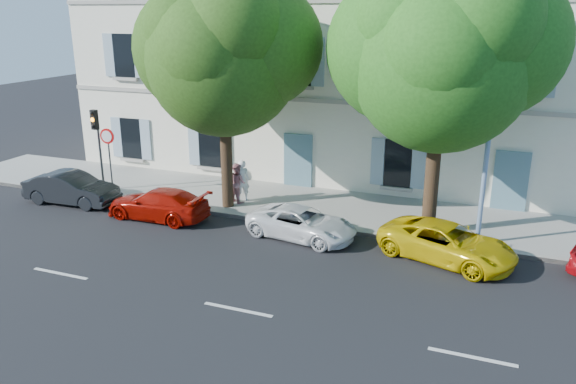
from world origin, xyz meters
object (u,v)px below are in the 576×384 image
at_px(car_dark_sedan, 71,188).
at_px(tree_left, 223,59).
at_px(pedestrian_b, 237,183).
at_px(tree_right, 442,61).
at_px(car_white_coupe, 302,223).
at_px(traffic_light, 97,133).
at_px(car_yellow_supercar, 447,243).
at_px(car_red_coupe, 158,204).
at_px(pedestrian_a, 242,180).
at_px(road_sign, 108,147).
at_px(street_lamp, 492,110).

distance_m(car_dark_sedan, tree_left, 8.40).
bearing_deg(pedestrian_b, tree_right, -155.27).
bearing_deg(car_white_coupe, traffic_light, 89.85).
bearing_deg(car_yellow_supercar, traffic_light, 101.92).
xyz_separation_m(car_red_coupe, pedestrian_a, (2.27, 2.70, 0.42)).
height_order(car_white_coupe, car_yellow_supercar, car_yellow_supercar).
bearing_deg(road_sign, car_dark_sedan, -125.35).
height_order(car_red_coupe, car_yellow_supercar, car_yellow_supercar).
height_order(tree_left, pedestrian_b, tree_left).
bearing_deg(pedestrian_a, road_sign, -26.86).
height_order(car_dark_sedan, tree_left, tree_left).
distance_m(car_red_coupe, car_yellow_supercar, 10.74).
height_order(car_red_coupe, pedestrian_b, pedestrian_b).
bearing_deg(pedestrian_b, car_white_coupe, 176.61).
bearing_deg(car_yellow_supercar, street_lamp, -15.83).
bearing_deg(street_lamp, traffic_light, 178.46).
distance_m(pedestrian_a, pedestrian_b, 0.24).
height_order(car_yellow_supercar, tree_right, tree_right).
relative_size(car_red_coupe, tree_right, 0.44).
xyz_separation_m(car_dark_sedan, traffic_light, (0.28, 1.54, 2.05)).
distance_m(car_red_coupe, tree_right, 11.49).
bearing_deg(car_red_coupe, car_yellow_supercar, 91.16).
height_order(car_yellow_supercar, tree_left, tree_left).
bearing_deg(car_yellow_supercar, pedestrian_b, 92.64).
relative_size(traffic_light, road_sign, 1.25).
distance_m(street_lamp, pedestrian_b, 10.23).
height_order(traffic_light, pedestrian_a, traffic_light).
relative_size(car_white_coupe, road_sign, 1.38).
bearing_deg(tree_right, car_yellow_supercar, -65.58).
relative_size(car_white_coupe, tree_left, 0.44).
height_order(car_dark_sedan, car_white_coupe, car_dark_sedan).
height_order(car_yellow_supercar, road_sign, road_sign).
relative_size(car_dark_sedan, car_yellow_supercar, 0.92).
bearing_deg(car_dark_sedan, car_red_coupe, -95.33).
distance_m(car_dark_sedan, traffic_light, 2.58).
bearing_deg(traffic_light, pedestrian_a, 8.51).
bearing_deg(pedestrian_b, street_lamp, -157.88).
xyz_separation_m(car_dark_sedan, tree_right, (14.22, 1.69, 5.43)).
height_order(tree_right, street_lamp, tree_right).
bearing_deg(tree_right, car_white_coupe, -157.32).
relative_size(car_yellow_supercar, pedestrian_b, 2.65).
height_order(tree_left, traffic_light, tree_left).
xyz_separation_m(tree_left, tree_right, (7.89, 0.01, 0.19)).
xyz_separation_m(car_red_coupe, tree_right, (9.91, 1.90, 5.50)).
bearing_deg(traffic_light, street_lamp, -1.54).
height_order(car_dark_sedan, street_lamp, street_lamp).
relative_size(car_yellow_supercar, pedestrian_a, 2.50).
height_order(tree_left, tree_right, tree_right).
bearing_deg(tree_left, traffic_light, -178.76).
bearing_deg(car_white_coupe, tree_left, 74.56).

